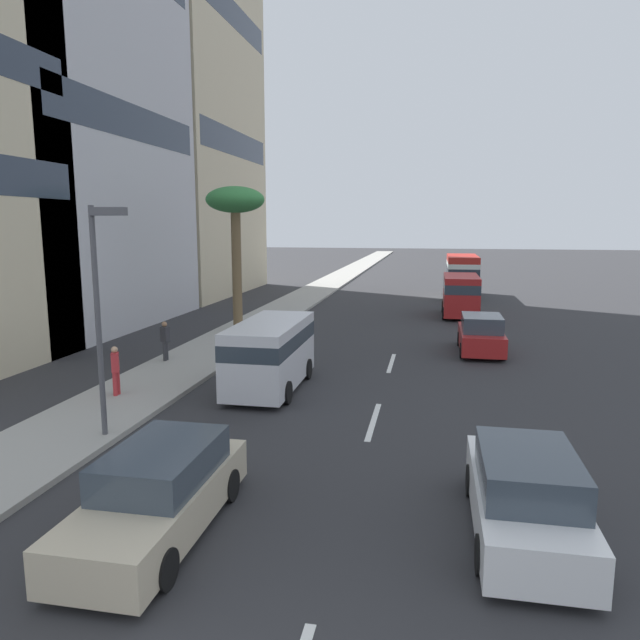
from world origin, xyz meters
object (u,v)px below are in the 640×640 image
at_px(minibus_sixth, 462,274).
at_px(pedestrian_near_lamp, 116,369).
at_px(van_lead, 271,351).
at_px(car_fifth, 525,495).
at_px(car_second, 481,335).
at_px(pedestrian_by_tree, 165,339).
at_px(van_fourth, 461,293).
at_px(street_lamp, 101,293).
at_px(car_third, 160,493).
at_px(palm_tree, 235,208).

xyz_separation_m(minibus_sixth, pedestrian_near_lamp, (-28.88, 11.87, -0.72)).
xyz_separation_m(van_lead, car_fifth, (-8.20, -6.96, -0.55)).
height_order(car_second, minibus_sixth, minibus_sixth).
relative_size(pedestrian_near_lamp, pedestrian_by_tree, 1.01).
bearing_deg(van_fourth, pedestrian_near_lamp, 149.51).
height_order(van_fourth, street_lamp, street_lamp).
relative_size(pedestrian_by_tree, street_lamp, 0.27).
xyz_separation_m(car_third, pedestrian_by_tree, (11.91, 5.62, 0.25)).
xyz_separation_m(pedestrian_near_lamp, pedestrian_by_tree, (4.70, 0.59, -0.01)).
distance_m(car_fifth, pedestrian_by_tree, 16.16).
relative_size(car_third, palm_tree, 0.66).
relative_size(car_second, palm_tree, 0.57).
bearing_deg(van_lead, car_second, 134.00).
bearing_deg(car_third, van_fourth, 166.53).
bearing_deg(palm_tree, car_second, -103.26).
distance_m(van_lead, minibus_sixth, 27.80).
height_order(van_lead, pedestrian_near_lamp, van_lead).
relative_size(van_lead, car_second, 1.23).
xyz_separation_m(car_fifth, minibus_sixth, (34.99, -0.45, 0.95)).
height_order(car_fifth, minibus_sixth, minibus_sixth).
relative_size(car_fifth, pedestrian_near_lamp, 2.85).
bearing_deg(street_lamp, car_fifth, -106.39).
distance_m(palm_tree, street_lamp, 15.56).
relative_size(van_lead, minibus_sixth, 0.79).
distance_m(car_second, minibus_sixth, 19.70).
bearing_deg(palm_tree, van_fourth, -57.46).
bearing_deg(minibus_sixth, car_fifth, 179.26).
bearing_deg(palm_tree, street_lamp, -173.46).
bearing_deg(car_second, van_fourth, 2.49).
distance_m(pedestrian_by_tree, street_lamp, 8.71).
xyz_separation_m(pedestrian_by_tree, palm_tree, (7.32, -0.50, 5.29)).
bearing_deg(pedestrian_near_lamp, car_fifth, -143.71).
xyz_separation_m(van_fourth, car_fifth, (-25.45, -0.03, -0.64)).
bearing_deg(pedestrian_by_tree, minibus_sixth, 85.29).
xyz_separation_m(car_second, palm_tree, (2.81, 11.92, 5.51)).
relative_size(car_fifth, street_lamp, 0.77).
bearing_deg(car_third, pedestrian_near_lamp, -145.10).
height_order(car_second, street_lamp, street_lamp).
bearing_deg(car_third, minibus_sixth, 169.26).
relative_size(car_third, street_lamp, 0.81).
xyz_separation_m(van_fourth, street_lamp, (-22.58, 9.73, 2.40)).
distance_m(pedestrian_near_lamp, pedestrian_by_tree, 4.73).
relative_size(van_lead, van_fourth, 1.05).
bearing_deg(car_third, van_lead, -176.52).
height_order(car_third, pedestrian_near_lamp, pedestrian_near_lamp).
bearing_deg(pedestrian_near_lamp, palm_tree, -25.12).
height_order(car_third, street_lamp, street_lamp).
bearing_deg(car_fifth, pedestrian_near_lamp, 61.85).
relative_size(van_fourth, street_lamp, 0.83).
bearing_deg(palm_tree, car_third, -165.09).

